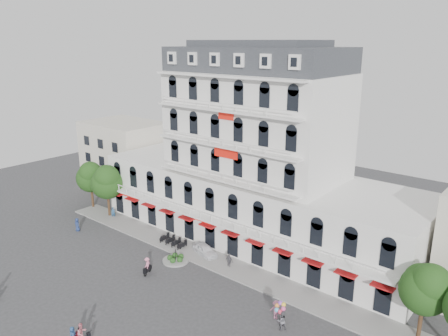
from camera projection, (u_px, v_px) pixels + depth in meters
ground at (155, 291)px, 46.61m from camera, size 120.00×120.00×0.00m
sidewalk at (211, 259)px, 53.24m from camera, size 53.00×4.00×0.16m
main_building at (255, 166)px, 57.11m from camera, size 45.00×15.00×25.80m
flank_building_west at (125, 155)px, 78.10m from camera, size 14.00×10.00×12.00m
traffic_island at (176, 259)px, 52.81m from camera, size 3.20×3.20×1.60m
parked_scooter_row at (173, 245)px, 57.01m from camera, size 4.40×1.80×1.10m
tree_west_outer at (91, 176)px, 68.40m from camera, size 4.50×4.48×7.76m
tree_west_inner at (107, 181)px, 64.87m from camera, size 4.76×4.76×8.25m
tree_east_inner at (426, 287)px, 37.77m from camera, size 4.40×4.37×7.57m
parked_car at (205, 250)px, 54.29m from camera, size 4.31×2.63×1.37m
rider_southwest at (82, 334)px, 37.82m from camera, size 0.75×1.70×2.34m
rider_center at (147, 265)px, 49.71m from camera, size 0.92×1.63×2.07m
pedestrian_left at (77, 225)px, 61.12m from camera, size 0.99×0.71×1.88m
pedestrian_mid at (229, 261)px, 51.14m from camera, size 1.07×0.49×1.79m
pedestrian_right at (276, 310)px, 41.76m from camera, size 1.34×0.93×1.90m
pedestrian_far at (113, 213)px, 65.66m from camera, size 0.67×0.74×1.69m
balloon_vendor at (281, 317)px, 40.22m from camera, size 1.52×1.39×2.45m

